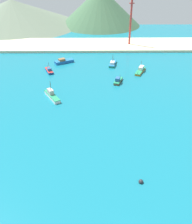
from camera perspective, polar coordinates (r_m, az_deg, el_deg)
name	(u,v)px	position (r m, az deg, el deg)	size (l,w,h in m)	color
ground	(119,139)	(69.94, 5.13, -6.08)	(260.00, 280.00, 0.50)	#146B7F
fishing_boat_0	(52,95)	(90.38, -10.00, 3.76)	(6.87, 9.82, 6.18)	silver
fishing_boat_1	(118,81)	(101.10, 5.01, 7.12)	(4.23, 7.19, 2.32)	brown
fishing_boat_2	(49,70)	(112.60, -10.57, 9.24)	(4.69, 7.47, 4.49)	#14478C
fishing_boat_7	(140,70)	(112.43, 10.05, 9.32)	(6.05, 9.70, 5.08)	orange
fishing_boat_8	(113,64)	(118.88, 3.80, 10.91)	(4.18, 8.94, 4.97)	#198466
fishing_boat_10	(64,61)	(122.13, -7.32, 11.35)	(9.37, 7.03, 2.22)	#1E5BA8
buoy_0	(141,182)	(58.27, 10.14, -15.32)	(1.09, 1.09, 1.09)	#232328
beach_strip	(105,45)	(147.42, 2.08, 15.00)	(247.00, 24.79, 1.20)	beige
hill_west	(12,13)	(205.56, -18.43, 20.59)	(97.51, 97.51, 17.61)	#60705B
hill_central	(100,6)	(197.02, 0.95, 22.84)	(59.00, 59.00, 25.81)	#3D6042
radio_tower	(131,20)	(144.85, 7.88, 19.90)	(2.74, 2.19, 27.42)	#B7332D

